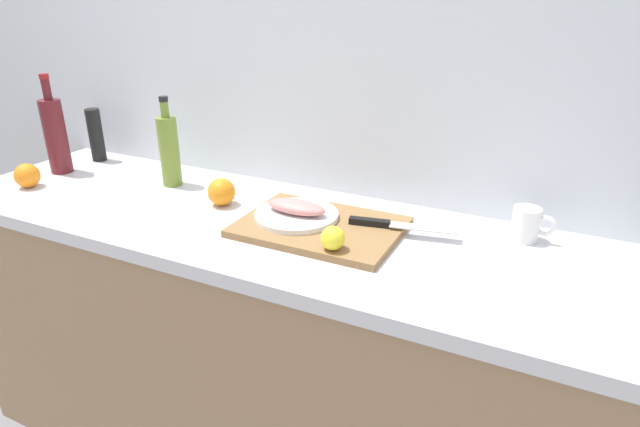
{
  "coord_description": "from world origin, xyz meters",
  "views": [
    {
      "loc": [
        0.78,
        -1.18,
        1.52
      ],
      "look_at": [
        0.2,
        0.01,
        0.95
      ],
      "focal_mm": 30.22,
      "sensor_mm": 36.0,
      "label": 1
    }
  ],
  "objects_px": {
    "fish_fillet": "(296,207)",
    "wine_bottle": "(55,134)",
    "olive_oil_bottle": "(169,150)",
    "cutting_board": "(320,227)",
    "lemon_0": "(333,238)",
    "orange_0": "(222,192)",
    "chef_knife": "(389,224)",
    "pepper_mill": "(96,135)",
    "coffee_mug_0": "(527,224)",
    "white_plate": "(296,215)"
  },
  "relations": [
    {
      "from": "wine_bottle",
      "to": "orange_0",
      "type": "height_order",
      "value": "wine_bottle"
    },
    {
      "from": "chef_knife",
      "to": "orange_0",
      "type": "bearing_deg",
      "value": 172.0
    },
    {
      "from": "white_plate",
      "to": "orange_0",
      "type": "distance_m",
      "value": 0.27
    },
    {
      "from": "cutting_board",
      "to": "white_plate",
      "type": "height_order",
      "value": "white_plate"
    },
    {
      "from": "cutting_board",
      "to": "wine_bottle",
      "type": "bearing_deg",
      "value": 177.83
    },
    {
      "from": "olive_oil_bottle",
      "to": "orange_0",
      "type": "bearing_deg",
      "value": -16.41
    },
    {
      "from": "cutting_board",
      "to": "fish_fillet",
      "type": "xyz_separation_m",
      "value": [
        -0.08,
        0.01,
        0.04
      ]
    },
    {
      "from": "white_plate",
      "to": "wine_bottle",
      "type": "relative_size",
      "value": 0.68
    },
    {
      "from": "cutting_board",
      "to": "lemon_0",
      "type": "relative_size",
      "value": 7.16
    },
    {
      "from": "fish_fillet",
      "to": "white_plate",
      "type": "bearing_deg",
      "value": 90.0
    },
    {
      "from": "cutting_board",
      "to": "coffee_mug_0",
      "type": "height_order",
      "value": "coffee_mug_0"
    },
    {
      "from": "white_plate",
      "to": "pepper_mill",
      "type": "distance_m",
      "value": 0.97
    },
    {
      "from": "wine_bottle",
      "to": "orange_0",
      "type": "relative_size",
      "value": 4.12
    },
    {
      "from": "olive_oil_bottle",
      "to": "cutting_board",
      "type": "bearing_deg",
      "value": -10.29
    },
    {
      "from": "chef_knife",
      "to": "lemon_0",
      "type": "distance_m",
      "value": 0.2
    },
    {
      "from": "fish_fillet",
      "to": "olive_oil_bottle",
      "type": "bearing_deg",
      "value": 168.99
    },
    {
      "from": "cutting_board",
      "to": "chef_knife",
      "type": "bearing_deg",
      "value": 18.76
    },
    {
      "from": "chef_knife",
      "to": "orange_0",
      "type": "height_order",
      "value": "orange_0"
    },
    {
      "from": "fish_fillet",
      "to": "orange_0",
      "type": "xyz_separation_m",
      "value": [
        -0.27,
        0.03,
        -0.01
      ]
    },
    {
      "from": "white_plate",
      "to": "pepper_mill",
      "type": "height_order",
      "value": "pepper_mill"
    },
    {
      "from": "cutting_board",
      "to": "lemon_0",
      "type": "height_order",
      "value": "lemon_0"
    },
    {
      "from": "wine_bottle",
      "to": "coffee_mug_0",
      "type": "xyz_separation_m",
      "value": [
        1.55,
        0.14,
        -0.09
      ]
    },
    {
      "from": "fish_fillet",
      "to": "wine_bottle",
      "type": "bearing_deg",
      "value": 178.07
    },
    {
      "from": "cutting_board",
      "to": "lemon_0",
      "type": "distance_m",
      "value": 0.16
    },
    {
      "from": "chef_knife",
      "to": "wine_bottle",
      "type": "bearing_deg",
      "value": 170.17
    },
    {
      "from": "orange_0",
      "to": "white_plate",
      "type": "bearing_deg",
      "value": -5.78
    },
    {
      "from": "cutting_board",
      "to": "coffee_mug_0",
      "type": "distance_m",
      "value": 0.54
    },
    {
      "from": "coffee_mug_0",
      "to": "olive_oil_bottle",
      "type": "bearing_deg",
      "value": -176.15
    },
    {
      "from": "fish_fillet",
      "to": "wine_bottle",
      "type": "xyz_separation_m",
      "value": [
        -0.96,
        0.03,
        0.08
      ]
    },
    {
      "from": "white_plate",
      "to": "wine_bottle",
      "type": "xyz_separation_m",
      "value": [
        -0.96,
        0.03,
        0.11
      ]
    },
    {
      "from": "white_plate",
      "to": "pepper_mill",
      "type": "relative_size",
      "value": 1.19
    },
    {
      "from": "fish_fillet",
      "to": "lemon_0",
      "type": "distance_m",
      "value": 0.21
    },
    {
      "from": "fish_fillet",
      "to": "chef_knife",
      "type": "bearing_deg",
      "value": 11.85
    },
    {
      "from": "coffee_mug_0",
      "to": "lemon_0",
      "type": "bearing_deg",
      "value": -143.53
    },
    {
      "from": "chef_knife",
      "to": "lemon_0",
      "type": "relative_size",
      "value": 4.83
    },
    {
      "from": "cutting_board",
      "to": "pepper_mill",
      "type": "xyz_separation_m",
      "value": [
        -1.02,
        0.2,
        0.09
      ]
    },
    {
      "from": "fish_fillet",
      "to": "wine_bottle",
      "type": "height_order",
      "value": "wine_bottle"
    },
    {
      "from": "chef_knife",
      "to": "lemon_0",
      "type": "height_order",
      "value": "lemon_0"
    },
    {
      "from": "chef_knife",
      "to": "pepper_mill",
      "type": "height_order",
      "value": "pepper_mill"
    },
    {
      "from": "cutting_board",
      "to": "chef_knife",
      "type": "height_order",
      "value": "chef_knife"
    },
    {
      "from": "coffee_mug_0",
      "to": "orange_0",
      "type": "distance_m",
      "value": 0.87
    },
    {
      "from": "chef_knife",
      "to": "coffee_mug_0",
      "type": "distance_m",
      "value": 0.35
    },
    {
      "from": "chef_knife",
      "to": "pepper_mill",
      "type": "xyz_separation_m",
      "value": [
        -1.2,
        0.14,
        0.07
      ]
    },
    {
      "from": "cutting_board",
      "to": "orange_0",
      "type": "xyz_separation_m",
      "value": [
        -0.35,
        0.03,
        0.03
      ]
    },
    {
      "from": "white_plate",
      "to": "orange_0",
      "type": "relative_size",
      "value": 2.8
    },
    {
      "from": "cutting_board",
      "to": "wine_bottle",
      "type": "distance_m",
      "value": 1.05
    },
    {
      "from": "white_plate",
      "to": "fish_fillet",
      "type": "distance_m",
      "value": 0.03
    },
    {
      "from": "chef_knife",
      "to": "pepper_mill",
      "type": "distance_m",
      "value": 1.21
    },
    {
      "from": "cutting_board",
      "to": "lemon_0",
      "type": "bearing_deg",
      "value": -52.2
    },
    {
      "from": "pepper_mill",
      "to": "cutting_board",
      "type": "bearing_deg",
      "value": -10.83
    }
  ]
}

